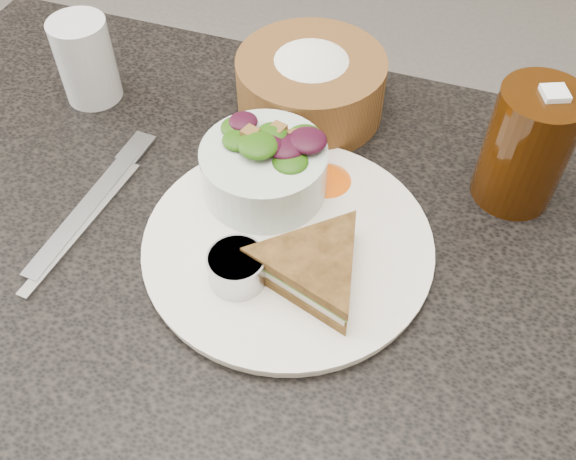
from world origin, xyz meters
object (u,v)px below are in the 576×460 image
Objects in this scene: salad_bowl at (264,163)px; water_glass at (86,60)px; dressing_ramekin at (237,268)px; dining_table at (252,407)px; sandwich at (314,268)px; bread_basket at (311,77)px; dinner_plate at (288,245)px; cola_glass at (528,143)px.

salad_bowl is 0.28m from water_glass.
dressing_ramekin is at bearing -81.92° from salad_bowl.
dining_table is 0.41m from dressing_ramekin.
sandwich is 0.27m from bread_basket.
dressing_ramekin reaches higher than dining_table.
bread_basket is at bearing 93.25° from dressing_ramekin.
bread_basket reaches higher than salad_bowl.
dining_table is 17.58× the size of dressing_ramekin.
dinner_plate is at bearing -51.84° from salad_bowl.
sandwich is (0.04, -0.04, 0.03)m from dinner_plate.
dining_table is 0.49m from bread_basket.
water_glass reaches higher than bread_basket.
bread_basket is at bearing 102.04° from dinner_plate.
dressing_ramekin is at bearing -64.66° from dining_table.
cola_glass is 1.40× the size of water_glass.
dinner_plate is at bearing -142.96° from cola_glass.
bread_basket is (-0.09, 0.25, 0.02)m from sandwich.
dressing_ramekin is 0.32m from cola_glass.
bread_basket is (-0.02, 0.28, 0.02)m from dressing_ramekin.
sandwich is at bearing -48.32° from salad_bowl.
cola_glass is 0.52m from water_glass.
bread_basket is (0.00, 0.24, 0.43)m from dining_table.
salad_bowl is 1.27× the size of water_glass.
dinner_plate is 0.07m from dressing_ramekin.
salad_bowl is at bearing 98.08° from dressing_ramekin.
dressing_ramekin reaches higher than dinner_plate.
water_glass reaches higher than dressing_ramekin.
salad_bowl is (-0.05, 0.06, 0.05)m from dinner_plate.
sandwich is at bearing -28.53° from water_glass.
sandwich is 0.07m from dressing_ramekin.
dining_table is at bearing -171.46° from sandwich.
dressing_ramekin is (-0.03, -0.06, 0.02)m from dinner_plate.
dinner_plate is at bearing -77.96° from bread_basket.
bread_basket is at bearing 166.45° from cola_glass.
cola_glass is at bearing 42.31° from dressing_ramekin.
dining_table is 7.09× the size of sandwich.
bread_basket is 1.70× the size of water_glass.
dining_table is 7.47× the size of salad_bowl.
bread_basket is 0.28m from water_glass.
water_glass is (-0.35, 0.19, 0.02)m from sandwich.
cola_glass reaches higher than dressing_ramekin.
dressing_ramekin is (-0.07, -0.02, -0.00)m from sandwich.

